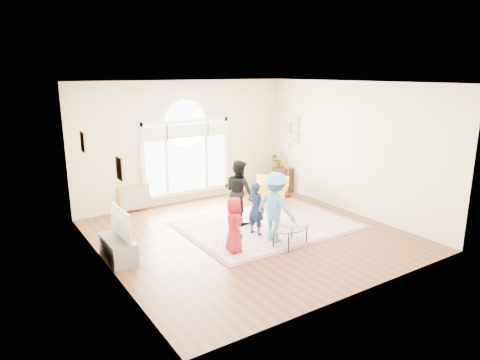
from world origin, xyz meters
TOP-DOWN VIEW (x-y plane):
  - ground at (0.00, 0.00)m, footprint 6.00×6.00m
  - room_shell at (0.01, 2.83)m, footprint 6.00×6.00m
  - area_rug at (0.67, 0.25)m, footprint 3.60×2.60m
  - rug_border at (0.67, 0.25)m, footprint 3.80×2.80m
  - tv_console at (-2.75, 0.30)m, footprint 0.45×1.00m
  - television at (-2.74, 0.30)m, footprint 0.16×0.98m
  - coffee_table at (0.38, -0.92)m, footprint 1.14×0.89m
  - armchair at (1.75, 1.51)m, footprint 1.34×1.35m
  - side_cabinet at (2.78, 2.32)m, footprint 0.40×0.50m
  - floor_lamp at (2.53, 1.80)m, footprint 0.30×0.30m
  - plant_pedestal at (2.70, 2.53)m, footprint 0.20×0.20m
  - potted_plant at (2.70, 2.53)m, footprint 0.42×0.36m
  - leaning_picture at (-1.50, 2.90)m, footprint 0.80×0.14m
  - child_red at (-0.76, -0.59)m, footprint 0.46×0.60m
  - child_navy at (0.11, -0.08)m, footprint 0.39×0.48m
  - child_black at (0.22, 0.74)m, footprint 0.62×0.76m
  - child_blue at (0.25, -0.58)m, footprint 0.78×1.05m

SIDE VIEW (x-z plane):
  - ground at x=0.00m, z-range 0.00..0.00m
  - leaning_picture at x=-1.50m, z-range -0.31..0.31m
  - rug_border at x=0.67m, z-range 0.00..0.01m
  - area_rug at x=0.67m, z-range 0.00..0.02m
  - tv_console at x=-2.75m, z-range 0.00..0.42m
  - armchair at x=1.75m, z-range 0.00..0.66m
  - side_cabinet at x=2.78m, z-range 0.00..0.70m
  - plant_pedestal at x=2.70m, z-range 0.00..0.70m
  - coffee_table at x=0.38m, z-range 0.13..0.67m
  - child_red at x=-0.76m, z-range 0.02..1.11m
  - child_navy at x=0.11m, z-range 0.02..1.17m
  - television at x=-2.74m, z-range 0.42..0.99m
  - child_blue at x=0.25m, z-range 0.02..1.46m
  - child_black at x=0.22m, z-range 0.02..1.49m
  - potted_plant at x=2.70m, z-range 0.70..1.15m
  - floor_lamp at x=2.53m, z-range 0.53..2.04m
  - room_shell at x=0.01m, z-range -1.43..4.57m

